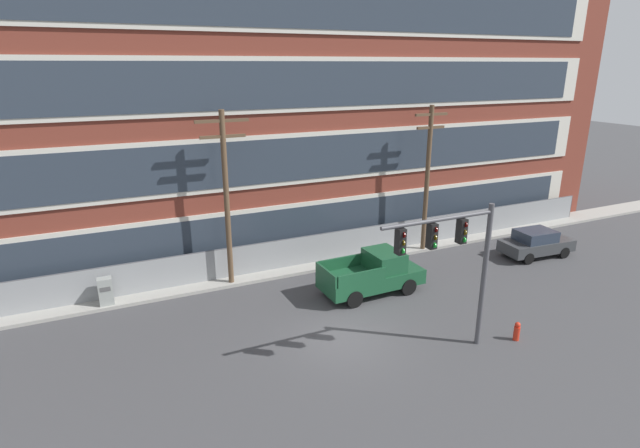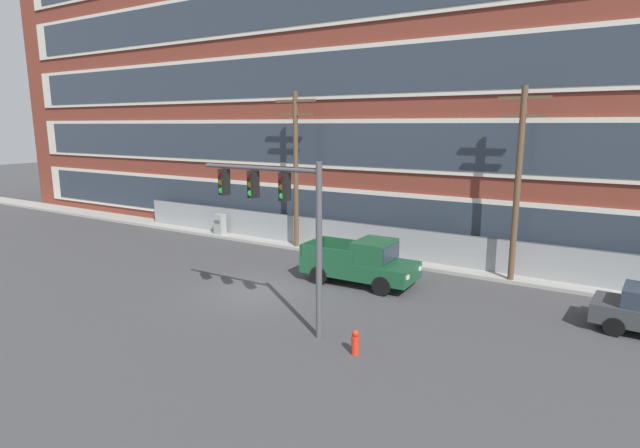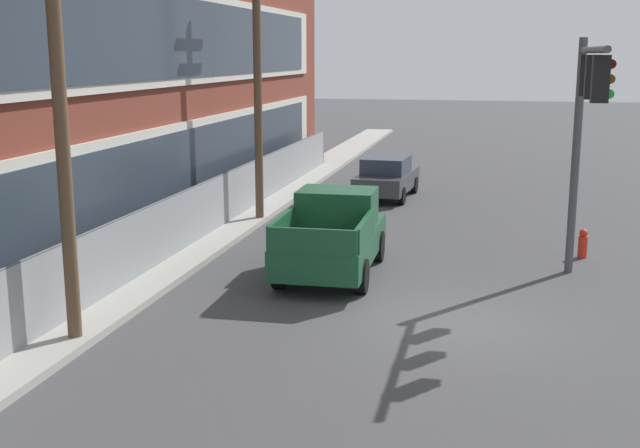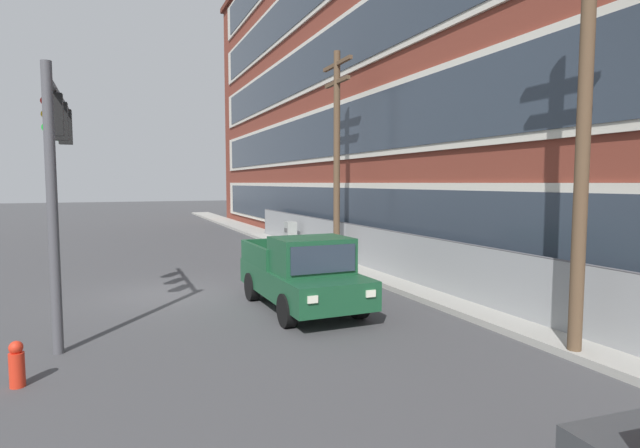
{
  "view_description": "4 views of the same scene",
  "coord_description": "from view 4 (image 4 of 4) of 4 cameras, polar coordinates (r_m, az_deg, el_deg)",
  "views": [
    {
      "loc": [
        -8.26,
        -15.49,
        10.48
      ],
      "look_at": [
        0.43,
        3.13,
        3.85
      ],
      "focal_mm": 28.0,
      "sensor_mm": 36.0,
      "label": 1
    },
    {
      "loc": [
        12.62,
        -15.43,
        6.79
      ],
      "look_at": [
        1.38,
        2.83,
        2.52
      ],
      "focal_mm": 28.0,
      "sensor_mm": 36.0,
      "label": 2
    },
    {
      "loc": [
        -15.52,
        -0.64,
        5.32
      ],
      "look_at": [
        0.23,
        2.86,
        1.88
      ],
      "focal_mm": 45.0,
      "sensor_mm": 36.0,
      "label": 3
    },
    {
      "loc": [
        15.54,
        -1.41,
        3.39
      ],
      "look_at": [
        -0.53,
        5.29,
        1.94
      ],
      "focal_mm": 28.0,
      "sensor_mm": 36.0,
      "label": 4
    }
  ],
  "objects": [
    {
      "name": "utility_pole_midblock",
      "position": [
        10.69,
        27.94,
        10.59
      ],
      "size": [
        2.06,
        0.26,
        8.37
      ],
      "color": "brown",
      "rests_on": "ground"
    },
    {
      "name": "chain_link_fence",
      "position": [
        15.24,
        13.74,
        -4.85
      ],
      "size": [
        36.92,
        0.06,
        1.73
      ],
      "color": "gray",
      "rests_on": "ground"
    },
    {
      "name": "utility_pole_near_corner",
      "position": [
        20.06,
        1.93,
        8.58
      ],
      "size": [
        2.47,
        0.26,
        8.53
      ],
      "color": "brown",
      "rests_on": "ground"
    },
    {
      "name": "fire_hydrant",
      "position": [
        9.94,
        -31.35,
        -13.55
      ],
      "size": [
        0.24,
        0.24,
        0.78
      ],
      "color": "red",
      "rests_on": "ground"
    },
    {
      "name": "brick_mill_building",
      "position": [
        25.07,
        16.54,
        18.67
      ],
      "size": [
        54.5,
        11.53,
        18.98
      ],
      "color": "brown",
      "rests_on": "ground"
    },
    {
      "name": "traffic_signal_mast",
      "position": [
        12.51,
        -27.83,
        7.64
      ],
      "size": [
        4.73,
        0.43,
        5.7
      ],
      "color": "#4C4C51",
      "rests_on": "ground"
    },
    {
      "name": "pickup_truck_dark_green",
      "position": [
        13.34,
        -1.95,
        -5.8
      ],
      "size": [
        5.0,
        2.24,
        2.0
      ],
      "color": "#194C2D",
      "rests_on": "ground"
    },
    {
      "name": "ground_plane",
      "position": [
        15.97,
        -17.2,
        -7.72
      ],
      "size": [
        160.0,
        160.0,
        0.0
      ],
      "primitive_type": "plane",
      "color": "#424244"
    },
    {
      "name": "electrical_cabinet",
      "position": [
        25.48,
        -3.39,
        -1.3
      ],
      "size": [
        0.62,
        0.51,
        1.42
      ],
      "color": "#939993",
      "rests_on": "ground"
    },
    {
      "name": "sidewalk_building_side",
      "position": [
        18.19,
        6.97,
        -5.77
      ],
      "size": [
        80.0,
        1.8,
        0.16
      ],
      "primitive_type": "cube",
      "color": "#9E9B93",
      "rests_on": "ground"
    }
  ]
}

